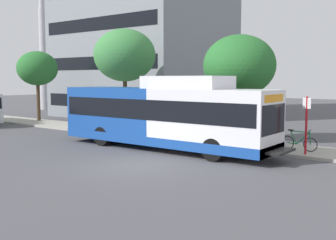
{
  "coord_description": "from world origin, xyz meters",
  "views": [
    {
      "loc": [
        -12.08,
        -10.88,
        3.52
      ],
      "look_at": [
        2.9,
        0.53,
        1.6
      ],
      "focal_mm": 43.37,
      "sensor_mm": 36.0,
      "label": 1
    }
  ],
  "objects_px": {
    "street_tree_near_stop": "(239,66)",
    "street_tree_far_block": "(37,69)",
    "transit_bus": "(164,115)",
    "bus_stop_sign_pole": "(306,121)",
    "street_tree_mid_block": "(125,55)",
    "bicycle_parked": "(299,142)"
  },
  "relations": [
    {
      "from": "street_tree_near_stop",
      "to": "street_tree_far_block",
      "type": "height_order",
      "value": "street_tree_near_stop"
    },
    {
      "from": "transit_bus",
      "to": "bus_stop_sign_pole",
      "type": "bearing_deg",
      "value": -71.55
    },
    {
      "from": "transit_bus",
      "to": "street_tree_near_stop",
      "type": "height_order",
      "value": "street_tree_near_stop"
    },
    {
      "from": "transit_bus",
      "to": "street_tree_far_block",
      "type": "relative_size",
      "value": 2.19
    },
    {
      "from": "transit_bus",
      "to": "bus_stop_sign_pole",
      "type": "height_order",
      "value": "transit_bus"
    },
    {
      "from": "transit_bus",
      "to": "street_tree_near_stop",
      "type": "xyz_separation_m",
      "value": [
        4.21,
        -1.92,
        2.53
      ]
    },
    {
      "from": "street_tree_near_stop",
      "to": "street_tree_mid_block",
      "type": "height_order",
      "value": "street_tree_mid_block"
    },
    {
      "from": "street_tree_mid_block",
      "to": "street_tree_far_block",
      "type": "xyz_separation_m",
      "value": [
        -0.47,
        9.2,
        -0.76
      ]
    },
    {
      "from": "street_tree_far_block",
      "to": "transit_bus",
      "type": "bearing_deg",
      "value": -103.75
    },
    {
      "from": "bus_stop_sign_pole",
      "to": "street_tree_near_stop",
      "type": "bearing_deg",
      "value": 64.8
    },
    {
      "from": "bicycle_parked",
      "to": "street_tree_far_block",
      "type": "xyz_separation_m",
      "value": [
        0.98,
        21.75,
        3.77
      ]
    },
    {
      "from": "transit_bus",
      "to": "street_tree_far_block",
      "type": "distance_m",
      "value": 16.66
    },
    {
      "from": "street_tree_near_stop",
      "to": "street_tree_mid_block",
      "type": "distance_m",
      "value": 8.74
    },
    {
      "from": "bicycle_parked",
      "to": "transit_bus",
      "type": "bearing_deg",
      "value": 116.95
    },
    {
      "from": "street_tree_near_stop",
      "to": "street_tree_far_block",
      "type": "distance_m",
      "value": 17.9
    },
    {
      "from": "bus_stop_sign_pole",
      "to": "bicycle_parked",
      "type": "height_order",
      "value": "bus_stop_sign_pole"
    },
    {
      "from": "transit_bus",
      "to": "street_tree_mid_block",
      "type": "xyz_separation_m",
      "value": [
        4.38,
        6.78,
        3.39
      ]
    },
    {
      "from": "street_tree_near_stop",
      "to": "bus_stop_sign_pole",
      "type": "bearing_deg",
      "value": -115.2
    },
    {
      "from": "bicycle_parked",
      "to": "street_tree_mid_block",
      "type": "bearing_deg",
      "value": 83.43
    },
    {
      "from": "bicycle_parked",
      "to": "street_tree_near_stop",
      "type": "distance_m",
      "value": 5.47
    },
    {
      "from": "street_tree_far_block",
      "to": "bus_stop_sign_pole",
      "type": "bearing_deg",
      "value": -94.57
    },
    {
      "from": "bus_stop_sign_pole",
      "to": "street_tree_near_stop",
      "type": "xyz_separation_m",
      "value": [
        2.09,
        4.45,
        2.58
      ]
    }
  ]
}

